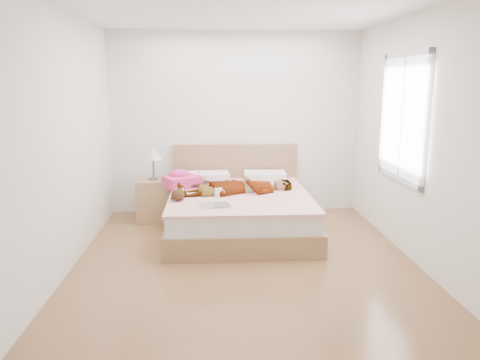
{
  "coord_description": "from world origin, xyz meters",
  "views": [
    {
      "loc": [
        -0.32,
        -4.79,
        1.88
      ],
      "look_at": [
        0.0,
        0.85,
        0.7
      ],
      "focal_mm": 35.0,
      "sensor_mm": 36.0,
      "label": 1
    }
  ],
  "objects": [
    {
      "name": "phone",
      "position": [
        -0.53,
        1.42,
        0.68
      ],
      "size": [
        0.06,
        0.09,
        0.05
      ],
      "primitive_type": "cube",
      "rotation": [
        0.44,
        0.0,
        0.19
      ],
      "color": "silver",
      "rests_on": "bed"
    },
    {
      "name": "towel",
      "position": [
        -0.76,
        1.36,
        0.61
      ],
      "size": [
        0.57,
        0.54,
        0.23
      ],
      "color": "#F44286",
      "rests_on": "bed"
    },
    {
      "name": "hair",
      "position": [
        -0.6,
        1.47,
        0.55
      ],
      "size": [
        0.57,
        0.63,
        0.08
      ],
      "primitive_type": "ellipsoid",
      "rotation": [
        0.0,
        0.0,
        -0.34
      ],
      "color": "black",
      "rests_on": "bed"
    },
    {
      "name": "coffee_mug",
      "position": [
        -0.27,
        0.79,
        0.56
      ],
      "size": [
        0.14,
        0.12,
        0.11
      ],
      "color": "white",
      "rests_on": "bed"
    },
    {
      "name": "nightstand",
      "position": [
        -1.14,
        1.52,
        0.34
      ],
      "size": [
        0.5,
        0.45,
        1.03
      ],
      "color": "#926843",
      "rests_on": "ground"
    },
    {
      "name": "plush_toy",
      "position": [
        -0.75,
        0.63,
        0.58
      ],
      "size": [
        0.18,
        0.25,
        0.14
      ],
      "color": "black",
      "rests_on": "bed"
    },
    {
      "name": "woman",
      "position": [
        -0.03,
        1.02,
        0.61
      ],
      "size": [
        1.58,
        0.83,
        0.21
      ],
      "primitive_type": "imported",
      "rotation": [
        0.0,
        0.0,
        -1.38
      ],
      "color": "white",
      "rests_on": "bed"
    },
    {
      "name": "magazine",
      "position": [
        -0.32,
        0.33,
        0.52
      ],
      "size": [
        0.43,
        0.32,
        0.02
      ],
      "color": "white",
      "rests_on": "bed"
    },
    {
      "name": "ground",
      "position": [
        0.0,
        0.0,
        0.0
      ],
      "size": [
        4.0,
        4.0,
        0.0
      ],
      "primitive_type": "plane",
      "color": "#57311B",
      "rests_on": "ground"
    },
    {
      "name": "bed",
      "position": [
        0.0,
        1.04,
        0.28
      ],
      "size": [
        1.8,
        2.08,
        1.0
      ],
      "color": "brown",
      "rests_on": "ground"
    },
    {
      "name": "room_shell",
      "position": [
        1.77,
        0.3,
        1.5
      ],
      "size": [
        4.0,
        4.0,
        4.0
      ],
      "color": "white",
      "rests_on": "ground"
    }
  ]
}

